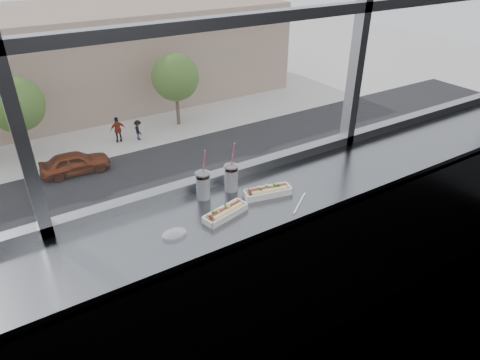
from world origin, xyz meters
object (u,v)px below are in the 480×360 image
soda_cup_right (231,177)px  tree_center (15,104)px  hotdog_tray_left (225,212)px  wrapper (174,233)px  pedestrian_d (138,128)px  car_far_b (74,159)px  hotdog_tray_right (268,191)px  loose_straw (300,203)px  tree_right (175,77)px  soda_cup_left (203,184)px  car_near_e (295,163)px  car_near_c (63,238)px  pedestrian_c (118,127)px  car_near_d (189,196)px

soda_cup_right → tree_center: 29.34m
hotdog_tray_left → wrapper: hotdog_tray_left is taller
pedestrian_d → tree_center: (-7.45, 1.19, 2.90)m
tree_center → car_far_b: bearing=-61.1°
hotdog_tray_right → soda_cup_right: size_ratio=0.94×
loose_straw → pedestrian_d: 30.47m
car_far_b → tree_center: tree_center is taller
tree_center → tree_right: tree_right is taller
soda_cup_left → car_near_e: 24.21m
car_near_e → car_near_c: car_near_e is taller
pedestrian_c → car_far_b: bearing=39.7°
soda_cup_right → wrapper: soda_cup_right is taller
wrapper → car_far_b: (3.25, 24.35, -11.09)m
hotdog_tray_right → car_far_b: (2.64, 24.28, -11.10)m
car_near_e → pedestrian_d: size_ratio=3.59×
soda_cup_left → hotdog_tray_left: bearing=-86.4°
pedestrian_d → tree_right: 4.93m
car_far_b → soda_cup_right: bearing=177.4°
soda_cup_right → car_near_c: size_ratio=0.05×
car_near_d → loose_straw: bearing=151.3°
soda_cup_left → pedestrian_c: (6.83, 27.32, -10.99)m
soda_cup_right → pedestrian_c: size_ratio=0.13×
car_near_d → tree_center: tree_center is taller
soda_cup_left → car_near_c: size_ratio=0.05×
hotdog_tray_right → car_near_c: bearing=101.5°
hotdog_tray_left → car_near_e: (14.29, 16.33, -10.97)m
car_near_d → car_far_b: bearing=20.7°
soda_cup_left → car_near_e: soda_cup_left is taller
loose_straw → wrapper: bearing=136.2°
car_near_c → pedestrian_c: (6.30, 11.21, 0.18)m
pedestrian_d → pedestrian_c: bearing=74.1°
pedestrian_c → tree_right: bearing=-171.3°
car_near_c → wrapper: bearing=171.7°
car_near_e → car_far_b: (-11.34, 8.00, -0.12)m
loose_straw → car_near_d: bearing=32.4°
car_near_d → pedestrian_d: 10.87m
hotdog_tray_left → wrapper: size_ratio=2.43×
loose_straw → pedestrian_c: size_ratio=0.10×
car_near_d → pedestrian_d: size_ratio=3.55×
car_near_c → tree_right: bearing=-49.1°
wrapper → car_far_b: 26.95m
car_near_c → tree_right: (11.47, 12.00, 2.87)m
car_near_e → tree_right: (-2.31, 12.00, 2.73)m
tree_center → soda_cup_right: bearing=-91.2°
pedestrian_d → tree_right: (3.78, 1.19, 2.93)m
pedestrian_d → tree_right: size_ratio=0.32×
car_near_d → hotdog_tray_right: bearing=150.8°
hotdog_tray_left → hotdog_tray_right: size_ratio=0.95×
hotdog_tray_right → car_near_e: hotdog_tray_right is taller
soda_cup_left → car_far_b: soda_cup_left is taller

